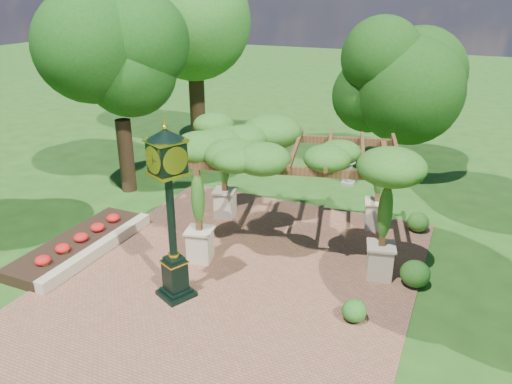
% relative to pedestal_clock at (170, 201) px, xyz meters
% --- Properties ---
extents(ground, '(120.00, 120.00, 0.00)m').
position_rel_pedestal_clock_xyz_m(ground, '(1.09, 0.48, -2.90)').
color(ground, '#1E4714').
rests_on(ground, ground).
extents(brick_plaza, '(10.00, 12.00, 0.04)m').
position_rel_pedestal_clock_xyz_m(brick_plaza, '(1.09, 1.48, -2.88)').
color(brick_plaza, brown).
rests_on(brick_plaza, ground).
extents(border_wall, '(0.35, 5.00, 0.40)m').
position_rel_pedestal_clock_xyz_m(border_wall, '(-3.51, 0.98, -2.70)').
color(border_wall, '#C6B793').
rests_on(border_wall, ground).
extents(flower_bed, '(1.50, 5.00, 0.36)m').
position_rel_pedestal_clock_xyz_m(flower_bed, '(-4.41, 0.98, -2.72)').
color(flower_bed, red).
rests_on(flower_bed, ground).
extents(pedestal_clock, '(1.27, 1.27, 4.85)m').
position_rel_pedestal_clock_xyz_m(pedestal_clock, '(0.00, 0.00, 0.00)').
color(pedestal_clock, black).
rests_on(pedestal_clock, brick_plaza).
extents(pergola, '(7.06, 5.31, 3.98)m').
position_rel_pedestal_clock_xyz_m(pergola, '(1.88, 4.24, 0.36)').
color(pergola, beige).
rests_on(pergola, brick_plaza).
extents(sundial, '(0.56, 0.56, 1.01)m').
position_rel_pedestal_clock_xyz_m(sundial, '(2.20, 10.40, -2.46)').
color(sundial, gray).
rests_on(sundial, ground).
extents(shrub_front, '(0.70, 0.70, 0.58)m').
position_rel_pedestal_clock_xyz_m(shrub_front, '(4.76, 0.89, -2.57)').
color(shrub_front, '#225C1A').
rests_on(shrub_front, brick_plaza).
extents(shrub_mid, '(1.00, 1.00, 0.76)m').
position_rel_pedestal_clock_xyz_m(shrub_mid, '(5.94, 3.20, -2.48)').
color(shrub_mid, '#235517').
rests_on(shrub_mid, brick_plaza).
extents(shrub_back, '(0.87, 0.87, 0.67)m').
position_rel_pedestal_clock_xyz_m(shrub_back, '(5.57, 6.81, -2.52)').
color(shrub_back, '#2E651D').
rests_on(shrub_back, brick_plaza).
extents(tree_west_near, '(3.94, 3.94, 7.84)m').
position_rel_pedestal_clock_xyz_m(tree_west_near, '(-6.08, 5.91, 2.48)').
color(tree_west_near, '#362315').
rests_on(tree_west_near, ground).
extents(tree_west_far, '(5.22, 5.22, 9.91)m').
position_rel_pedestal_clock_xyz_m(tree_west_far, '(-6.63, 12.71, 3.90)').
color(tree_west_far, '#322413').
rests_on(tree_west_far, ground).
extents(tree_north, '(4.19, 4.19, 6.39)m').
position_rel_pedestal_clock_xyz_m(tree_north, '(3.41, 12.70, 1.49)').
color(tree_north, '#362015').
rests_on(tree_north, ground).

